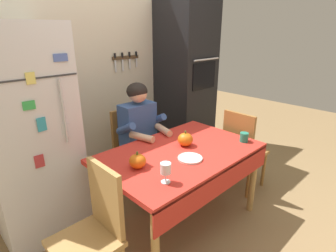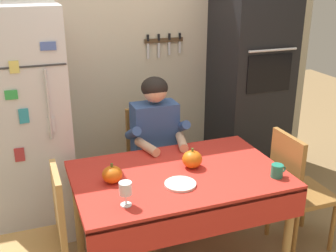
{
  "view_description": "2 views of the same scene",
  "coord_description": "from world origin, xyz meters",
  "px_view_note": "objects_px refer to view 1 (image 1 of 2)",
  "views": [
    {
      "loc": [
        -1.54,
        -1.34,
        1.74
      ],
      "look_at": [
        -0.05,
        0.19,
        0.96
      ],
      "focal_mm": 28.48,
      "sensor_mm": 36.0,
      "label": 1
    },
    {
      "loc": [
        -0.93,
        -2.22,
        2.02
      ],
      "look_at": [
        -0.03,
        0.23,
        1.03
      ],
      "focal_mm": 44.51,
      "sensor_mm": 36.0,
      "label": 2
    }
  ],
  "objects_px": {
    "seated_person": "(142,132)",
    "coffee_mug": "(244,137)",
    "chair_left_side": "(95,227)",
    "pumpkin_large": "(185,139)",
    "refrigerator": "(27,136)",
    "dining_table": "(182,160)",
    "wall_oven": "(185,85)",
    "chair_right_side": "(242,148)",
    "pumpkin_medium": "(138,161)",
    "serving_tray": "(190,158)",
    "wine_glass": "(166,169)",
    "chair_behind_person": "(132,147)"
  },
  "relations": [
    {
      "from": "seated_person",
      "to": "coffee_mug",
      "type": "distance_m",
      "value": 1.01
    },
    {
      "from": "chair_left_side",
      "to": "pumpkin_large",
      "type": "distance_m",
      "value": 1.07
    },
    {
      "from": "refrigerator",
      "to": "dining_table",
      "type": "distance_m",
      "value": 1.32
    },
    {
      "from": "wall_oven",
      "to": "pumpkin_large",
      "type": "distance_m",
      "value": 1.29
    },
    {
      "from": "seated_person",
      "to": "chair_right_side",
      "type": "xyz_separation_m",
      "value": [
        0.85,
        -0.67,
        -0.23
      ]
    },
    {
      "from": "pumpkin_medium",
      "to": "serving_tray",
      "type": "relative_size",
      "value": 0.66
    },
    {
      "from": "dining_table",
      "to": "serving_tray",
      "type": "bearing_deg",
      "value": -110.58
    },
    {
      "from": "dining_table",
      "to": "wine_glass",
      "type": "xyz_separation_m",
      "value": [
        -0.44,
        -0.25,
        0.19
      ]
    },
    {
      "from": "wall_oven",
      "to": "chair_left_side",
      "type": "height_order",
      "value": "wall_oven"
    },
    {
      "from": "seated_person",
      "to": "pumpkin_large",
      "type": "xyz_separation_m",
      "value": [
        0.07,
        -0.54,
        0.06
      ]
    },
    {
      "from": "wall_oven",
      "to": "pumpkin_large",
      "type": "xyz_separation_m",
      "value": [
        -0.93,
        -0.85,
        -0.25
      ]
    },
    {
      "from": "chair_left_side",
      "to": "chair_behind_person",
      "type": "bearing_deg",
      "value": 42.0
    },
    {
      "from": "refrigerator",
      "to": "dining_table",
      "type": "height_order",
      "value": "refrigerator"
    },
    {
      "from": "coffee_mug",
      "to": "wall_oven",
      "type": "bearing_deg",
      "value": 68.4
    },
    {
      "from": "seated_person",
      "to": "serving_tray",
      "type": "xyz_separation_m",
      "value": [
        -0.1,
        -0.75,
        0.01
      ]
    },
    {
      "from": "dining_table",
      "to": "chair_behind_person",
      "type": "distance_m",
      "value": 0.81
    },
    {
      "from": "chair_right_side",
      "to": "pumpkin_large",
      "type": "xyz_separation_m",
      "value": [
        -0.78,
        0.13,
        0.29
      ]
    },
    {
      "from": "chair_behind_person",
      "to": "pumpkin_large",
      "type": "distance_m",
      "value": 0.78
    },
    {
      "from": "coffee_mug",
      "to": "serving_tray",
      "type": "relative_size",
      "value": 0.53
    },
    {
      "from": "chair_behind_person",
      "to": "wine_glass",
      "type": "height_order",
      "value": "chair_behind_person"
    },
    {
      "from": "chair_right_side",
      "to": "wall_oven",
      "type": "bearing_deg",
      "value": 81.4
    },
    {
      "from": "dining_table",
      "to": "pumpkin_large",
      "type": "height_order",
      "value": "pumpkin_large"
    },
    {
      "from": "chair_behind_person",
      "to": "serving_tray",
      "type": "height_order",
      "value": "chair_behind_person"
    },
    {
      "from": "chair_behind_person",
      "to": "wine_glass",
      "type": "xyz_separation_m",
      "value": [
        -0.48,
        -1.05,
        0.33
      ]
    },
    {
      "from": "refrigerator",
      "to": "chair_left_side",
      "type": "xyz_separation_m",
      "value": [
        0.05,
        -0.94,
        -0.39
      ]
    },
    {
      "from": "seated_person",
      "to": "wine_glass",
      "type": "xyz_separation_m",
      "value": [
        -0.48,
        -0.86,
        0.11
      ]
    },
    {
      "from": "chair_behind_person",
      "to": "serving_tray",
      "type": "bearing_deg",
      "value": -96.21
    },
    {
      "from": "chair_right_side",
      "to": "serving_tray",
      "type": "distance_m",
      "value": 0.99
    },
    {
      "from": "refrigerator",
      "to": "pumpkin_large",
      "type": "distance_m",
      "value": 1.35
    },
    {
      "from": "serving_tray",
      "to": "refrigerator",
      "type": "bearing_deg",
      "value": 131.15
    },
    {
      "from": "pumpkin_large",
      "to": "serving_tray",
      "type": "xyz_separation_m",
      "value": [
        -0.17,
        -0.21,
        -0.05
      ]
    },
    {
      "from": "serving_tray",
      "to": "seated_person",
      "type": "bearing_deg",
      "value": 82.24
    },
    {
      "from": "coffee_mug",
      "to": "pumpkin_large",
      "type": "relative_size",
      "value": 0.74
    },
    {
      "from": "chair_right_side",
      "to": "pumpkin_large",
      "type": "bearing_deg",
      "value": 170.45
    },
    {
      "from": "chair_left_side",
      "to": "wine_glass",
      "type": "distance_m",
      "value": 0.6
    },
    {
      "from": "dining_table",
      "to": "pumpkin_medium",
      "type": "xyz_separation_m",
      "value": [
        -0.45,
        0.04,
        0.14
      ]
    },
    {
      "from": "chair_left_side",
      "to": "serving_tray",
      "type": "bearing_deg",
      "value": -5.46
    },
    {
      "from": "chair_right_side",
      "to": "pumpkin_medium",
      "type": "xyz_separation_m",
      "value": [
        -1.35,
        0.11,
        0.28
      ]
    },
    {
      "from": "chair_left_side",
      "to": "pumpkin_medium",
      "type": "bearing_deg",
      "value": 13.16
    },
    {
      "from": "dining_table",
      "to": "pumpkin_medium",
      "type": "bearing_deg",
      "value": 174.29
    },
    {
      "from": "chair_left_side",
      "to": "pumpkin_medium",
      "type": "xyz_separation_m",
      "value": [
        0.45,
        0.11,
        0.28
      ]
    },
    {
      "from": "seated_person",
      "to": "coffee_mug",
      "type": "height_order",
      "value": "seated_person"
    },
    {
      "from": "seated_person",
      "to": "pumpkin_medium",
      "type": "height_order",
      "value": "seated_person"
    },
    {
      "from": "dining_table",
      "to": "seated_person",
      "type": "xyz_separation_m",
      "value": [
        0.05,
        0.6,
        0.08
      ]
    },
    {
      "from": "coffee_mug",
      "to": "serving_tray",
      "type": "bearing_deg",
      "value": 169.97
    },
    {
      "from": "seated_person",
      "to": "pumpkin_medium",
      "type": "relative_size",
      "value": 9.4
    },
    {
      "from": "chair_right_side",
      "to": "coffee_mug",
      "type": "relative_size",
      "value": 8.74
    },
    {
      "from": "wine_glass",
      "to": "pumpkin_large",
      "type": "xyz_separation_m",
      "value": [
        0.55,
        0.32,
        -0.04
      ]
    },
    {
      "from": "dining_table",
      "to": "chair_right_side",
      "type": "xyz_separation_m",
      "value": [
        0.9,
        -0.06,
        -0.14
      ]
    },
    {
      "from": "refrigerator",
      "to": "dining_table",
      "type": "bearing_deg",
      "value": -42.91
    }
  ]
}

